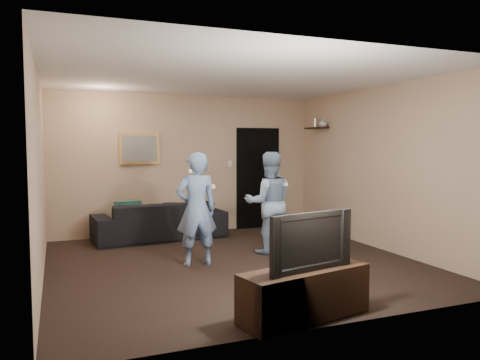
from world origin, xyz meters
name	(u,v)px	position (x,y,z in m)	size (l,w,h in m)	color
ground	(234,263)	(0.00, 0.00, 0.00)	(5.00, 5.00, 0.00)	black
ceiling	(234,77)	(0.00, 0.00, 2.60)	(5.00, 5.00, 0.04)	silver
wall_back	(187,164)	(0.00, 2.50, 1.30)	(5.00, 0.04, 2.60)	tan
wall_front	(332,186)	(0.00, -2.50, 1.30)	(5.00, 0.04, 2.60)	tan
wall_left	(40,176)	(-2.50, 0.00, 1.30)	(0.04, 5.00, 2.60)	tan
wall_right	(380,168)	(2.50, 0.00, 1.30)	(0.04, 5.00, 2.60)	tan
sofa	(160,220)	(-0.63, 2.06, 0.33)	(2.29, 0.89, 0.67)	black
throw_pillow	(128,214)	(-1.18, 2.06, 0.48)	(0.45, 0.14, 0.45)	#184841
painting_frame	(139,149)	(-0.90, 2.48, 1.60)	(0.72, 0.05, 0.57)	olive
painting_canvas	(140,149)	(-0.90, 2.45, 1.60)	(0.62, 0.01, 0.47)	slate
doorway	(258,178)	(1.45, 2.47, 1.00)	(0.90, 0.06, 2.00)	black
light_switch	(230,164)	(0.85, 2.48, 1.30)	(0.08, 0.02, 0.12)	silver
wall_shelf	(317,128)	(2.39, 1.80, 1.99)	(0.20, 0.60, 0.03)	black
shelf_vase	(323,123)	(2.39, 1.57, 2.09)	(0.16, 0.16, 0.16)	silver
shelf_figurine	(315,123)	(2.39, 1.85, 2.09)	(0.06, 0.06, 0.18)	silver
tv_console	(305,293)	(-0.13, -2.25, 0.25)	(1.33, 0.43, 0.48)	black
television	(305,240)	(-0.13, -2.25, 0.77)	(0.96, 0.13, 0.56)	black
wii_player_left	(196,209)	(-0.53, 0.06, 0.78)	(0.59, 0.49, 1.57)	#7294C6
wii_player_right	(269,203)	(0.72, 0.38, 0.78)	(0.88, 0.75, 1.56)	#87A3C5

